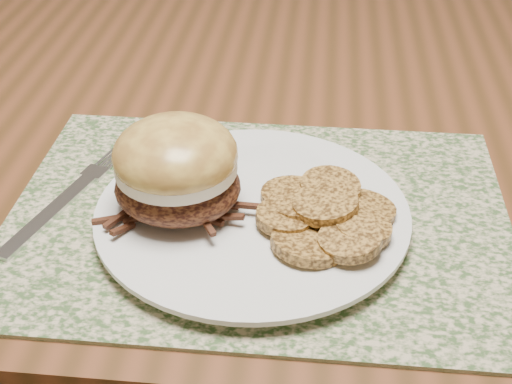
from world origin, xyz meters
TOP-DOWN VIEW (x-y plane):
  - dining_table at (0.00, 0.00)m, footprint 1.50×0.90m
  - placemat at (0.04, -0.26)m, footprint 0.45×0.33m
  - dinner_plate at (0.04, -0.27)m, footprint 0.26×0.26m
  - pork_sandwich at (-0.03, -0.27)m, footprint 0.13×0.13m
  - roasted_potatoes at (0.10, -0.28)m, footprint 0.14×0.15m
  - fork at (-0.14, -0.25)m, footprint 0.07×0.18m

SIDE VIEW (x-z plane):
  - dining_table at x=0.00m, z-range 0.30..1.05m
  - placemat at x=0.04m, z-range 0.75..0.75m
  - fork at x=-0.14m, z-range 0.75..0.76m
  - dinner_plate at x=0.04m, z-range 0.75..0.77m
  - roasted_potatoes at x=0.10m, z-range 0.76..0.79m
  - pork_sandwich at x=-0.03m, z-range 0.77..0.85m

